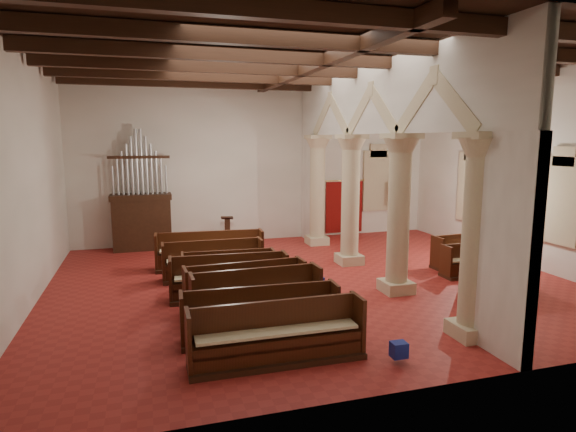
{
  "coord_description": "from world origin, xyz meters",
  "views": [
    {
      "loc": [
        -4.33,
        -12.23,
        3.94
      ],
      "look_at": [
        -0.53,
        0.5,
        1.8
      ],
      "focal_mm": 30.0,
      "sensor_mm": 36.0,
      "label": 1
    }
  ],
  "objects_px": {
    "pipe_organ": "(141,212)",
    "lectern": "(228,232)",
    "processional_banner": "(401,217)",
    "nave_pew_0": "(277,343)",
    "aisle_pew_0": "(498,275)"
  },
  "relations": [
    {
      "from": "lectern",
      "to": "processional_banner",
      "type": "bearing_deg",
      "value": 9.73
    },
    {
      "from": "nave_pew_0",
      "to": "aisle_pew_0",
      "type": "distance_m",
      "value": 7.1
    },
    {
      "from": "nave_pew_0",
      "to": "pipe_organ",
      "type": "bearing_deg",
      "value": 103.44
    },
    {
      "from": "lectern",
      "to": "processional_banner",
      "type": "height_order",
      "value": "processional_banner"
    },
    {
      "from": "pipe_organ",
      "to": "nave_pew_0",
      "type": "bearing_deg",
      "value": -77.02
    },
    {
      "from": "processional_banner",
      "to": "nave_pew_0",
      "type": "distance_m",
      "value": 12.25
    },
    {
      "from": "pipe_organ",
      "to": "lectern",
      "type": "distance_m",
      "value": 3.21
    },
    {
      "from": "processional_banner",
      "to": "aisle_pew_0",
      "type": "bearing_deg",
      "value": -95.28
    },
    {
      "from": "processional_banner",
      "to": "nave_pew_0",
      "type": "height_order",
      "value": "processional_banner"
    },
    {
      "from": "pipe_organ",
      "to": "aisle_pew_0",
      "type": "distance_m",
      "value": 11.79
    },
    {
      "from": "pipe_organ",
      "to": "processional_banner",
      "type": "relative_size",
      "value": 1.85
    },
    {
      "from": "lectern",
      "to": "processional_banner",
      "type": "distance_m",
      "value": 7.07
    },
    {
      "from": "processional_banner",
      "to": "pipe_organ",
      "type": "bearing_deg",
      "value": -179.15
    },
    {
      "from": "lectern",
      "to": "aisle_pew_0",
      "type": "xyz_separation_m",
      "value": [
        5.91,
        -7.57,
        -0.07
      ]
    },
    {
      "from": "lectern",
      "to": "nave_pew_0",
      "type": "distance_m",
      "value": 9.97
    }
  ]
}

